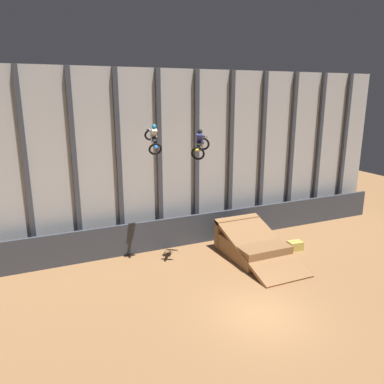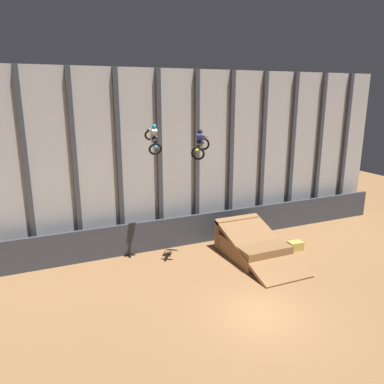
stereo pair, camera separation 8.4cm
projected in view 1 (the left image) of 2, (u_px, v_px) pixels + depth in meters
ground_plane at (260, 315)px, 16.59m from camera, size 60.00×60.00×0.00m
arena_back_wall at (177, 159)px, 23.84m from camera, size 32.00×0.40×10.99m
lower_barrier at (184, 231)px, 24.05m from camera, size 31.36×0.20×1.95m
dirt_ramp at (251, 245)px, 22.61m from camera, size 3.04×5.80×2.02m
rider_bike_left_air at (153, 138)px, 20.23m from camera, size 0.95×1.89×1.69m
rider_bike_right_air at (200, 145)px, 19.92m from camera, size 1.57×1.75×1.61m
hay_bale_trackside at (295, 246)px, 23.45m from camera, size 0.95×0.68×0.57m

